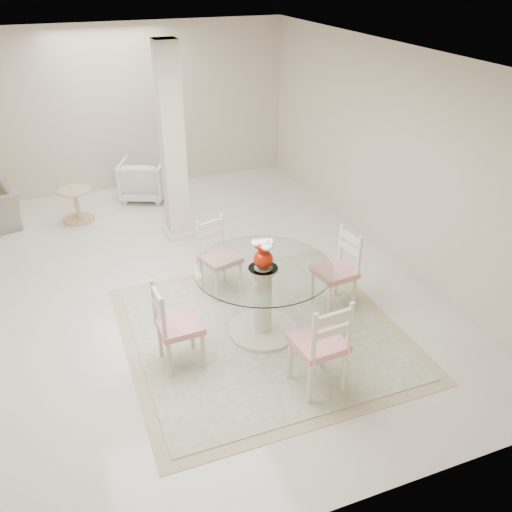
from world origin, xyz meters
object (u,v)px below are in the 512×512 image
object	(u,v)px
column	(172,146)
dining_chair_north	(217,251)
red_vase	(263,254)
dining_chair_south	(323,340)
dining_chair_east	(340,265)
side_table	(77,206)
dining_chair_west	(172,321)
dining_table	(263,301)
armchair_white	(144,179)

from	to	relation	value
column	dining_chair_north	size ratio (longest dim) A/B	2.64
red_vase	dining_chair_south	bearing A→B (deg)	-80.15
column	dining_chair_east	distance (m)	2.86
dining_chair_south	side_table	size ratio (longest dim) A/B	2.18
column	dining_chair_west	distance (m)	2.99
dining_chair_south	red_vase	bearing A→B (deg)	-84.87
red_vase	dining_chair_west	world-z (taller)	red_vase
dining_table	dining_chair_west	size ratio (longest dim) A/B	1.39
red_vase	dining_chair_south	distance (m)	1.09
dining_chair_west	side_table	distance (m)	3.89
armchair_white	side_table	xyz separation A→B (m)	(-1.13, -0.52, -0.10)
dining_chair_south	armchair_white	xyz separation A→B (m)	(-0.63, 5.19, -0.25)
red_vase	dining_table	bearing A→B (deg)	161.57
dining_chair_north	dining_chair_south	size ratio (longest dim) A/B	0.92
dining_chair_west	dining_chair_south	distance (m)	1.44
dining_chair_south	dining_chair_east	bearing A→B (deg)	-129.61
dining_chair_east	red_vase	bearing A→B (deg)	-86.88
column	armchair_white	bearing A→B (deg)	96.79
dining_chair_east	dining_chair_north	xyz separation A→B (m)	(-1.19, 0.82, -0.01)
dining_chair_west	dining_table	bearing A→B (deg)	-83.15
column	armchair_white	distance (m)	1.88
side_table	dining_chair_north	bearing A→B (deg)	-62.29
dining_chair_west	column	bearing A→B (deg)	-17.64
armchair_white	side_table	world-z (taller)	armchair_white
dining_chair_south	side_table	bearing A→B (deg)	-74.04
dining_table	red_vase	size ratio (longest dim) A/B	4.61
dining_table	dining_chair_north	distance (m)	1.02
dining_table	dining_chair_north	bearing A→B (deg)	100.70
dining_table	red_vase	bearing A→B (deg)	-18.43
armchair_white	side_table	size ratio (longest dim) A/B	1.43
side_table	dining_chair_west	bearing A→B (deg)	-81.31
dining_chair_east	armchair_white	size ratio (longest dim) A/B	1.43
column	dining_chair_east	size ratio (longest dim) A/B	2.59
dining_chair_north	side_table	bearing A→B (deg)	101.27
dining_chair_south	side_table	world-z (taller)	dining_chair_south
dining_chair_north	dining_chair_east	bearing A→B (deg)	-51.01
dining_chair_west	side_table	xyz separation A→B (m)	(-0.59, 3.83, -0.30)
dining_chair_east	dining_chair_south	size ratio (longest dim) A/B	0.94
dining_chair_west	dining_chair_south	world-z (taller)	dining_chair_south
dining_chair_east	side_table	bearing A→B (deg)	-150.37
dining_chair_west	armchair_white	xyz separation A→B (m)	(0.54, 4.35, -0.21)
dining_chair_east	side_table	world-z (taller)	dining_chair_east
column	dining_chair_east	bearing A→B (deg)	-62.39
red_vase	dining_chair_north	distance (m)	1.11
dining_chair_north	dining_chair_south	bearing A→B (deg)	-96.14
column	red_vase	xyz separation A→B (m)	(0.27, -2.61, -0.37)
column	dining_chair_south	xyz separation A→B (m)	(0.45, -3.62, -0.76)
dining_chair_east	dining_chair_north	bearing A→B (deg)	-131.56
dining_table	dining_chair_south	bearing A→B (deg)	-80.10
red_vase	dining_chair_east	world-z (taller)	red_vase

